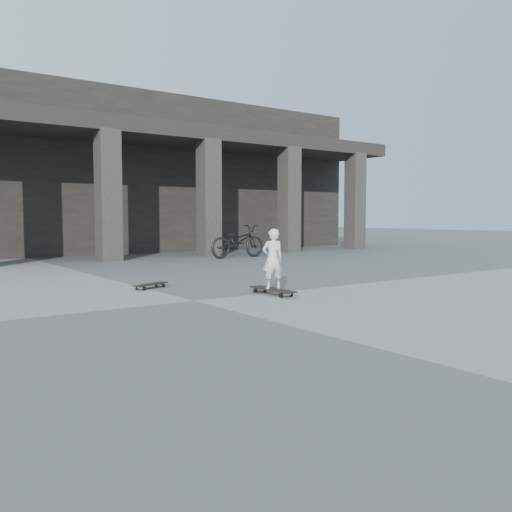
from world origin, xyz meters
TOP-DOWN VIEW (x-y plane):
  - ground at (0.00, 0.00)m, footprint 90.00×90.00m
  - colonnade at (-0.00, 13.77)m, footprint 28.00×8.82m
  - longboard at (1.46, -0.19)m, footprint 0.26×1.06m
  - skateboard_spare at (0.07, 1.81)m, footprint 0.79×0.49m
  - child at (1.46, -0.19)m, footprint 0.43×0.34m
  - bicycle at (5.69, 7.23)m, footprint 2.10×0.79m

SIDE VIEW (x-z plane):
  - ground at x=0.00m, z-range 0.00..0.00m
  - skateboard_spare at x=0.07m, z-range 0.03..0.12m
  - longboard at x=1.46m, z-range 0.03..0.14m
  - bicycle at x=5.69m, z-range 0.00..1.09m
  - child at x=1.46m, z-range 0.11..1.15m
  - colonnade at x=0.00m, z-range 0.03..6.03m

